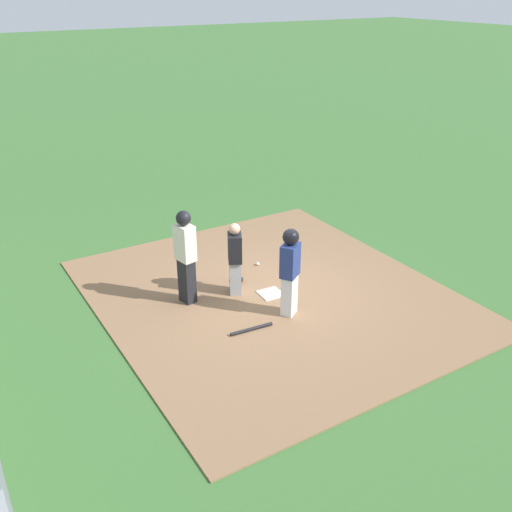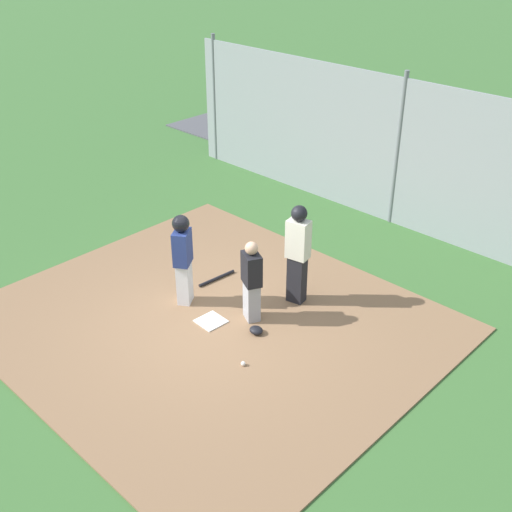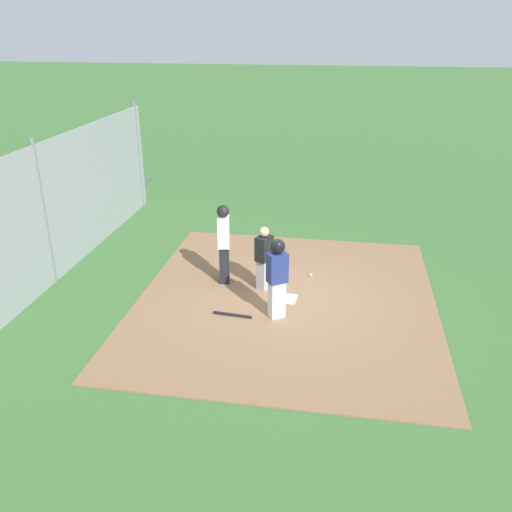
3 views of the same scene
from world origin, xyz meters
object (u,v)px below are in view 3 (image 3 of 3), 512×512
at_px(home_plate, 286,298).
at_px(catcher, 264,258).
at_px(baseball_bat, 233,315).
at_px(runner, 277,273).
at_px(parked_car_silver, 0,208).
at_px(catcher_mask, 277,280).
at_px(umpire, 224,242).
at_px(baseball, 311,275).

height_order(home_plate, catcher, catcher).
height_order(home_plate, baseball_bat, baseball_bat).
height_order(runner, parked_car_silver, runner).
bearing_deg(catcher_mask, baseball_bat, -22.38).
xyz_separation_m(umpire, baseball, (-0.61, 1.96, -0.96)).
bearing_deg(catcher_mask, parked_car_silver, -105.02).
relative_size(umpire, baseball, 25.20).
xyz_separation_m(umpire, catcher_mask, (-0.17, 1.22, -0.94)).
xyz_separation_m(home_plate, catcher, (-0.43, -0.56, 0.75)).
height_order(home_plate, parked_car_silver, parked_car_silver).
relative_size(runner, catcher_mask, 7.11).
xyz_separation_m(catcher, baseball, (-0.80, 1.01, -0.72)).
bearing_deg(umpire, catcher, -22.19).
xyz_separation_m(home_plate, baseball, (-1.22, 0.44, 0.03)).
distance_m(umpire, baseball_bat, 1.89).
height_order(catcher, catcher_mask, catcher).
relative_size(home_plate, catcher_mask, 1.83).
distance_m(catcher_mask, parked_car_silver, 8.80).
relative_size(baseball_bat, baseball, 11.01).
distance_m(home_plate, baseball, 1.30).
xyz_separation_m(home_plate, catcher_mask, (-0.79, -0.30, 0.05)).
xyz_separation_m(catcher, parked_car_silver, (-2.64, -8.22, -0.17)).
distance_m(runner, baseball_bat, 1.31).
bearing_deg(baseball, catcher_mask, -59.56).
bearing_deg(runner, home_plate, -41.31).
height_order(umpire, baseball_bat, umpire).
bearing_deg(catcher_mask, umpire, -81.83).
bearing_deg(runner, baseball_bat, 65.64).
bearing_deg(catcher_mask, runner, 6.79).
height_order(baseball_bat, parked_car_silver, parked_car_silver).
bearing_deg(umpire, baseball, 6.15).
height_order(catcher, parked_car_silver, catcher).
height_order(baseball_bat, catcher_mask, catcher_mask).
bearing_deg(home_plate, catcher_mask, -159.21).
height_order(home_plate, catcher_mask, catcher_mask).
bearing_deg(umpire, home_plate, -33.15).
height_order(baseball, parked_car_silver, parked_car_silver).
xyz_separation_m(umpire, runner, (1.40, 1.40, -0.01)).
xyz_separation_m(baseball_bat, catcher_mask, (-1.71, 0.71, 0.03)).
relative_size(catcher, umpire, 0.79).
bearing_deg(parked_car_silver, runner, -109.45).
distance_m(umpire, runner, 1.98).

